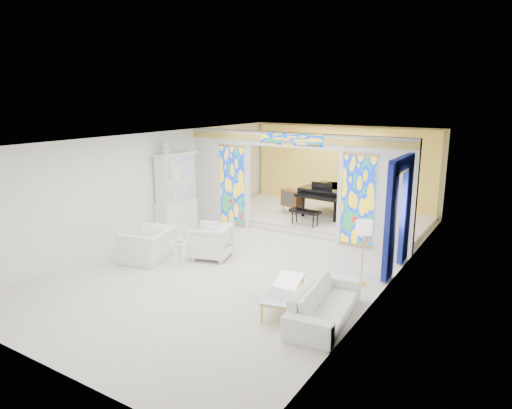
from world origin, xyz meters
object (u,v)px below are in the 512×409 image
Objects in this scene: tv_console at (293,198)px; china_cabinet at (176,193)px; grand_piano at (335,191)px; sofa at (325,302)px; armchair_right at (211,241)px; armchair_left at (148,245)px; coffee_table at (284,288)px.

china_cabinet is at bearing -113.22° from tv_console.
grand_piano is 3.72× the size of tv_console.
grand_piano is at bearing 13.85° from sofa.
china_cabinet is at bearing -136.91° from armchair_right.
armchair_left is 1.54× the size of tv_console.
coffee_table is (-0.90, 0.11, 0.03)m from sofa.
tv_console is at bearing 115.89° from coffee_table.
armchair_right is 3.19m from coffee_table.
coffee_table is 0.61× the size of grand_piano.
armchair_right reaches higher than coffee_table.
coffee_table is at bearing 76.21° from sofa.
china_cabinet is 6.89m from sofa.
tv_console is (2.37, 3.10, -0.47)m from china_cabinet.
china_cabinet is at bearing 151.51° from coffee_table.
tv_console is (-3.79, 6.07, 0.37)m from sofa.
china_cabinet is 2.86× the size of armchair_right.
grand_piano is (1.25, 5.09, 0.53)m from armchair_right.
china_cabinet is 2.22× the size of armchair_left.
china_cabinet is at bearing 57.39° from sofa.
armchair_left is 4.10m from coffee_table.
china_cabinet is 3.42× the size of tv_console.
china_cabinet is 0.92× the size of grand_piano.
tv_console is at bearing 52.60° from china_cabinet.
tv_console is at bearing -151.25° from grand_piano.
grand_piano reaches higher than armchair_left.
armchair_left is at bearing -67.76° from armchair_right.
armchair_left is (1.19, -2.40, -0.77)m from china_cabinet.
grand_piano is (2.47, 6.06, 0.57)m from armchair_left.
grand_piano reaches higher than sofa.
sofa is 7.17m from tv_console.
coffee_table is at bearing -70.66° from grand_piano.
armchair_right is at bearing 113.87° from armchair_left.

